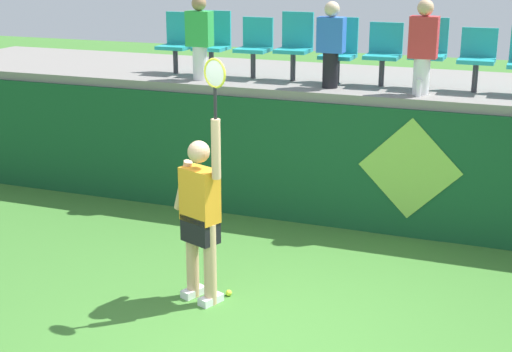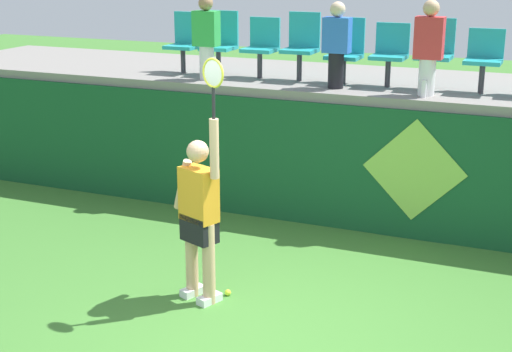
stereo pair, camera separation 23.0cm
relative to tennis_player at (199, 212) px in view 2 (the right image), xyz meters
name	(u,v)px [view 2 (the right image)]	position (x,y,z in m)	size (l,w,h in m)	color
ground_plane	(248,337)	(0.76, -0.55, -0.95)	(40.00, 40.00, 0.00)	#3D752D
court_back_wall	(347,167)	(0.76, 2.61, -0.14)	(13.84, 0.20, 1.61)	#144C28
spectator_platform	(374,84)	(0.76, 3.83, 0.73)	(13.84, 2.54, 0.12)	gray
tennis_player	(199,212)	(0.00, 0.00, 0.00)	(0.72, 0.38, 2.50)	white
tennis_ball	(228,293)	(0.22, 0.18, -0.91)	(0.07, 0.07, 0.07)	#D1E533
water_bottle	(424,89)	(1.63, 2.76, 0.89)	(0.07, 0.07, 0.21)	white
stadium_chair_0	(185,40)	(-1.93, 3.39, 1.25)	(0.44, 0.42, 0.86)	#38383D
stadium_chair_1	(221,40)	(-1.36, 3.40, 1.27)	(0.44, 0.42, 0.89)	#38383D
stadium_chair_2	(262,44)	(-0.73, 3.39, 1.25)	(0.44, 0.42, 0.82)	#38383D
stadium_chair_3	(302,43)	(-0.15, 3.40, 1.29)	(0.44, 0.42, 0.91)	#38383D
stadium_chair_4	(346,49)	(0.47, 3.40, 1.24)	(0.44, 0.42, 0.86)	#38383D
stadium_chair_5	(390,51)	(1.06, 3.39, 1.24)	(0.44, 0.42, 0.81)	#38383D
stadium_chair_6	(435,50)	(1.64, 3.39, 1.29)	(0.44, 0.42, 0.89)	#38383D
stadium_chair_7	(484,57)	(2.24, 3.38, 1.23)	(0.44, 0.42, 0.78)	#38383D
spectator_0	(429,46)	(1.64, 2.92, 1.39)	(0.34, 0.20, 1.15)	white
spectator_1	(337,43)	(0.47, 2.98, 1.36)	(0.34, 0.20, 1.09)	black
spectator_2	(206,36)	(-1.36, 2.95, 1.38)	(0.34, 0.20, 1.12)	white
wall_signage_mount	(410,239)	(1.63, 2.51, -0.94)	(1.27, 0.01, 1.52)	#144C28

